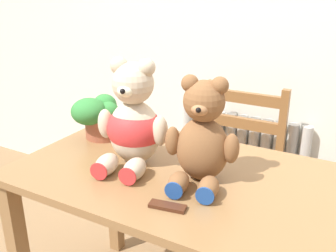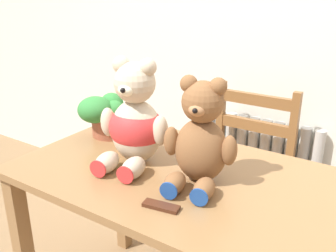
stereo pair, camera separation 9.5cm
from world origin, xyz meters
name	(u,v)px [view 2 (the right image)]	position (x,y,z in m)	size (l,w,h in m)	color
wall_back	(284,8)	(0.00, 1.34, 1.30)	(8.00, 0.04, 2.60)	silver
radiator	(250,178)	(-0.08, 1.27, 0.32)	(0.79, 0.10, 0.70)	beige
dining_table	(185,203)	(0.00, 0.36, 0.65)	(1.26, 0.73, 0.77)	olive
wooden_chair_behind	(243,176)	(-0.03, 1.03, 0.45)	(0.45, 0.39, 0.92)	brown
teddy_bear_left	(135,122)	(-0.22, 0.35, 0.93)	(0.29, 0.31, 0.40)	beige
teddy_bear_right	(200,139)	(0.07, 0.35, 0.93)	(0.26, 0.28, 0.37)	brown
potted_plant	(106,115)	(-0.49, 0.49, 0.87)	(0.19, 0.23, 0.19)	#9E5138
chocolate_bar	(161,206)	(0.05, 0.14, 0.77)	(0.12, 0.04, 0.01)	#472314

